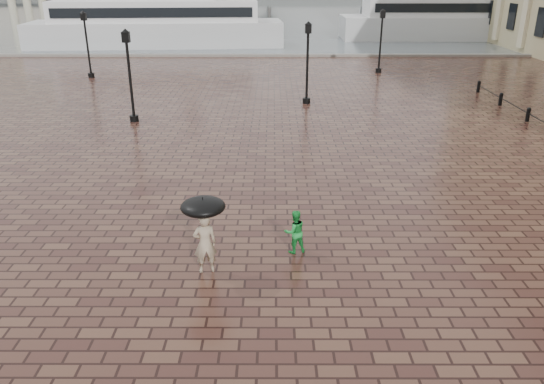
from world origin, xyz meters
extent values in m
plane|color=#371D19|center=(0.00, 0.00, 0.00)|extent=(300.00, 300.00, 0.00)
plane|color=#4A555A|center=(0.00, 92.00, 0.00)|extent=(240.00, 240.00, 0.00)
cube|color=slate|center=(0.00, 32.00, 0.00)|extent=(80.00, 0.60, 0.30)
cylinder|color=black|center=(14.00, 10.00, 0.30)|extent=(0.20, 0.20, 0.60)
sphere|color=black|center=(14.00, 10.00, 0.62)|extent=(0.22, 0.22, 0.22)
cylinder|color=black|center=(14.00, 13.50, 0.30)|extent=(0.20, 0.20, 0.60)
sphere|color=black|center=(14.00, 13.50, 0.62)|extent=(0.22, 0.22, 0.22)
cylinder|color=black|center=(14.00, 17.00, 0.30)|extent=(0.20, 0.20, 0.60)
sphere|color=black|center=(14.00, 17.00, 0.62)|extent=(0.22, 0.22, 0.22)
cylinder|color=black|center=(-6.00, 10.00, 0.15)|extent=(0.44, 0.44, 0.30)
cylinder|color=black|center=(-6.00, 10.00, 2.00)|extent=(0.14, 0.14, 4.00)
cube|color=black|center=(-6.00, 10.00, 4.15)|extent=(0.35, 0.35, 0.50)
sphere|color=beige|center=(-6.00, 10.00, 4.15)|extent=(0.28, 0.28, 0.28)
cylinder|color=black|center=(3.00, 14.00, 0.15)|extent=(0.44, 0.44, 0.30)
cylinder|color=black|center=(3.00, 14.00, 2.00)|extent=(0.14, 0.14, 4.00)
cube|color=black|center=(3.00, 14.00, 4.15)|extent=(0.35, 0.35, 0.50)
sphere|color=beige|center=(3.00, 14.00, 4.15)|extent=(0.28, 0.28, 0.28)
cylinder|color=black|center=(-12.00, 22.00, 0.15)|extent=(0.44, 0.44, 0.30)
cylinder|color=black|center=(-12.00, 22.00, 2.00)|extent=(0.14, 0.14, 4.00)
cube|color=black|center=(-12.00, 22.00, 4.15)|extent=(0.35, 0.35, 0.50)
sphere|color=beige|center=(-12.00, 22.00, 4.15)|extent=(0.28, 0.28, 0.28)
cylinder|color=black|center=(9.00, 24.00, 0.15)|extent=(0.44, 0.44, 0.30)
cylinder|color=black|center=(9.00, 24.00, 2.00)|extent=(0.14, 0.14, 4.00)
cube|color=black|center=(9.00, 24.00, 4.15)|extent=(0.35, 0.35, 0.50)
sphere|color=beige|center=(9.00, 24.00, 4.15)|extent=(0.28, 0.28, 0.28)
imported|color=tan|center=(-0.63, -4.56, 0.80)|extent=(0.66, 0.51, 1.60)
imported|color=#1B9237|center=(1.66, -3.54, 0.61)|extent=(0.71, 0.63, 1.23)
cube|color=silver|center=(-10.58, 38.98, 1.20)|extent=(25.35, 7.99, 2.39)
cube|color=silver|center=(-10.58, 38.98, 3.39)|extent=(20.31, 6.79, 2.00)
cube|color=black|center=(-10.37, 36.35, 3.39)|extent=(18.91, 1.64, 0.90)
cube|color=black|center=(-10.80, 41.62, 3.39)|extent=(18.91, 1.64, 0.90)
cube|color=silver|center=(21.37, 45.28, 1.21)|extent=(25.28, 6.21, 2.42)
cube|color=silver|center=(21.37, 45.28, 3.43)|extent=(20.23, 5.37, 2.02)
cube|color=black|center=(21.39, 42.61, 3.43)|extent=(19.19, 0.21, 0.91)
cube|color=black|center=(21.36, 47.96, 3.43)|extent=(19.19, 0.21, 0.91)
cylinder|color=black|center=(-0.63, -4.56, 1.36)|extent=(0.02, 0.02, 0.95)
ellipsoid|color=black|center=(-0.63, -4.56, 1.81)|extent=(1.10, 1.10, 0.39)
camera|label=1|loc=(1.08, -16.28, 7.12)|focal=35.00mm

